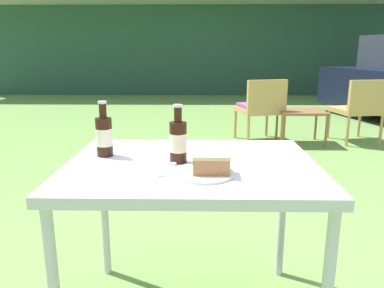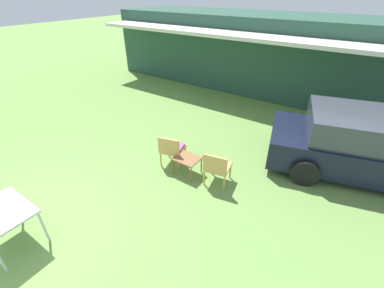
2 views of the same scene
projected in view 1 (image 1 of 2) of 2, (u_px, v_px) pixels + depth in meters
name	position (u px, v px, depth m)	size (l,w,h in m)	color
cabin_building	(186.00, 41.00, 11.16)	(11.61, 4.63, 2.84)	#284C3D
wicker_chair_cushioned	(261.00, 106.00, 4.75)	(0.63, 0.63, 0.81)	tan
wicker_chair_plain	(360.00, 107.00, 4.71)	(0.60, 0.60, 0.81)	tan
garden_side_table	(301.00, 114.00, 4.68)	(0.56, 0.47, 0.42)	brown
patio_table	(192.00, 178.00, 1.51)	(0.99, 0.76, 0.72)	silver
cake_on_plate	(208.00, 167.00, 1.34)	(0.23, 0.23, 0.08)	silver
cola_bottle_near	(178.00, 141.00, 1.48)	(0.07, 0.07, 0.23)	black
cola_bottle_far	(104.00, 135.00, 1.57)	(0.07, 0.07, 0.23)	black
fork	(187.00, 175.00, 1.34)	(0.20, 0.04, 0.01)	silver
loose_bottle_cap	(173.00, 164.00, 1.45)	(0.03, 0.03, 0.01)	silver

